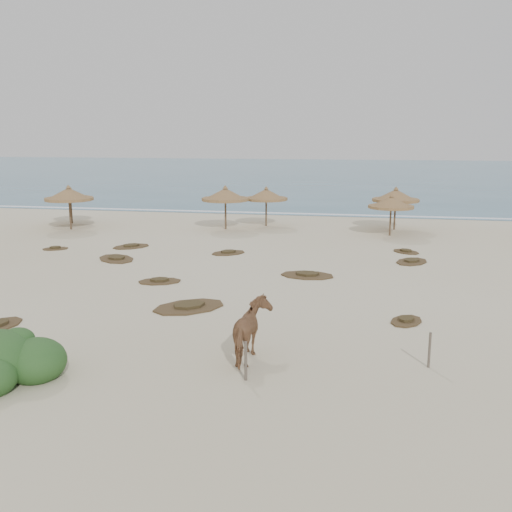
# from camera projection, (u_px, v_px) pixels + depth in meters

# --- Properties ---
(ground) EXTENTS (160.00, 160.00, 0.00)m
(ground) POSITION_uv_depth(u_px,v_px,m) (228.00, 315.00, 19.91)
(ground) COLOR beige
(ground) RESTS_ON ground
(ocean) EXTENTS (200.00, 100.00, 0.01)m
(ocean) POSITION_uv_depth(u_px,v_px,m) (335.00, 173.00, 91.99)
(ocean) COLOR #285E78
(ocean) RESTS_ON ground
(foam_line) EXTENTS (70.00, 0.60, 0.01)m
(foam_line) POSITION_uv_depth(u_px,v_px,m) (304.00, 214.00, 44.90)
(foam_line) COLOR white
(foam_line) RESTS_ON ground
(palapa_0) EXTENTS (3.49, 3.49, 2.61)m
(palapa_0) POSITION_uv_depth(u_px,v_px,m) (70.00, 195.00, 39.91)
(palapa_0) COLOR brown
(palapa_0) RESTS_ON ground
(palapa_1) EXTENTS (3.46, 3.46, 2.95)m
(palapa_1) POSITION_uv_depth(u_px,v_px,m) (69.00, 195.00, 37.24)
(palapa_1) COLOR brown
(palapa_1) RESTS_ON ground
(palapa_2) EXTENTS (4.12, 4.12, 2.92)m
(palapa_2) POSITION_uv_depth(u_px,v_px,m) (225.00, 195.00, 37.29)
(palapa_2) COLOR brown
(palapa_2) RESTS_ON ground
(palapa_3) EXTENTS (3.18, 3.18, 2.72)m
(palapa_3) POSITION_uv_depth(u_px,v_px,m) (266.00, 195.00, 38.69)
(palapa_3) COLOR brown
(palapa_3) RESTS_ON ground
(palapa_4) EXTENTS (3.40, 3.40, 2.85)m
(palapa_4) POSITION_uv_depth(u_px,v_px,m) (396.00, 196.00, 37.17)
(palapa_4) COLOR brown
(palapa_4) RESTS_ON ground
(palapa_5) EXTENTS (3.51, 3.51, 2.62)m
(palapa_5) POSITION_uv_depth(u_px,v_px,m) (391.00, 203.00, 34.99)
(palapa_5) COLOR brown
(palapa_5) RESTS_ON ground
(horse) EXTENTS (0.96, 2.03, 1.69)m
(horse) POSITION_uv_depth(u_px,v_px,m) (252.00, 331.00, 15.72)
(horse) COLOR #956943
(horse) RESTS_ON ground
(fence_post_near) EXTENTS (0.10, 0.10, 1.04)m
(fence_post_near) POSITION_uv_depth(u_px,v_px,m) (246.00, 361.00, 14.50)
(fence_post_near) COLOR #63574A
(fence_post_near) RESTS_ON ground
(fence_post_far) EXTENTS (0.09, 0.09, 1.00)m
(fence_post_far) POSITION_uv_depth(u_px,v_px,m) (429.00, 350.00, 15.31)
(fence_post_far) COLOR #63574A
(fence_post_far) RESTS_ON ground
(scrub_1) EXTENTS (2.81, 2.82, 0.16)m
(scrub_1) POSITION_uv_depth(u_px,v_px,m) (116.00, 258.00, 28.65)
(scrub_1) COLOR #4D3B22
(scrub_1) RESTS_ON ground
(scrub_2) EXTENTS (2.10, 1.70, 0.16)m
(scrub_2) POSITION_uv_depth(u_px,v_px,m) (160.00, 281.00, 24.27)
(scrub_2) COLOR #4D3B22
(scrub_2) RESTS_ON ground
(scrub_3) EXTENTS (2.45, 1.66, 0.16)m
(scrub_3) POSITION_uv_depth(u_px,v_px,m) (307.00, 275.00, 25.31)
(scrub_3) COLOR #4D3B22
(scrub_3) RESTS_ON ground
(scrub_6) EXTENTS (2.43, 2.45, 0.16)m
(scrub_6) POSITION_uv_depth(u_px,v_px,m) (131.00, 246.00, 31.78)
(scrub_6) COLOR #4D3B22
(scrub_6) RESTS_ON ground
(scrub_7) EXTENTS (2.14, 2.44, 0.16)m
(scrub_7) POSITION_uv_depth(u_px,v_px,m) (412.00, 261.00, 28.01)
(scrub_7) COLOR #4D3B22
(scrub_7) RESTS_ON ground
(scrub_8) EXTENTS (1.61, 1.40, 0.16)m
(scrub_8) POSITION_uv_depth(u_px,v_px,m) (55.00, 248.00, 31.18)
(scrub_8) COLOR #4D3B22
(scrub_8) RESTS_ON ground
(scrub_9) EXTENTS (3.21, 3.11, 0.16)m
(scrub_9) POSITION_uv_depth(u_px,v_px,m) (189.00, 306.00, 20.69)
(scrub_9) COLOR #4D3B22
(scrub_9) RESTS_ON ground
(scrub_10) EXTENTS (1.83, 1.84, 0.16)m
(scrub_10) POSITION_uv_depth(u_px,v_px,m) (406.00, 251.00, 30.36)
(scrub_10) COLOR #4D3B22
(scrub_10) RESTS_ON ground
(scrub_12) EXTENTS (1.47, 1.71, 0.16)m
(scrub_12) POSITION_uv_depth(u_px,v_px,m) (406.00, 321.00, 19.11)
(scrub_12) COLOR #4D3B22
(scrub_12) RESTS_ON ground
(scrub_13) EXTENTS (2.21, 2.13, 0.16)m
(scrub_13) POSITION_uv_depth(u_px,v_px,m) (228.00, 253.00, 30.07)
(scrub_13) COLOR #4D3B22
(scrub_13) RESTS_ON ground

